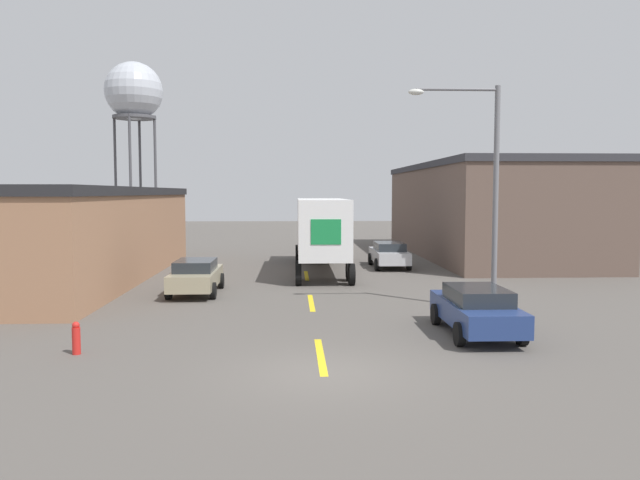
{
  "coord_description": "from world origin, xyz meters",
  "views": [
    {
      "loc": [
        -0.75,
        -14.63,
        4.33
      ],
      "look_at": [
        0.38,
        10.46,
        2.41
      ],
      "focal_mm": 35.0,
      "sensor_mm": 36.0,
      "label": 1
    }
  ],
  "objects_px": {
    "water_tower": "(134,93)",
    "street_lamp": "(484,179)",
    "semi_truck": "(321,228)",
    "parked_car_right_far": "(389,254)",
    "parked_car_right_near": "(476,309)",
    "parked_car_left_far": "(196,275)",
    "fire_hydrant": "(76,338)"
  },
  "relations": [
    {
      "from": "street_lamp",
      "to": "fire_hydrant",
      "type": "height_order",
      "value": "street_lamp"
    },
    {
      "from": "parked_car_left_far",
      "to": "water_tower",
      "type": "xyz_separation_m",
      "value": [
        -12.36,
        40.17,
        13.92
      ]
    },
    {
      "from": "parked_car_right_near",
      "to": "street_lamp",
      "type": "distance_m",
      "value": 5.79
    },
    {
      "from": "parked_car_left_far",
      "to": "parked_car_right_near",
      "type": "bearing_deg",
      "value": -39.93
    },
    {
      "from": "parked_car_right_near",
      "to": "street_lamp",
      "type": "relative_size",
      "value": 0.57
    },
    {
      "from": "parked_car_right_far",
      "to": "fire_hydrant",
      "type": "distance_m",
      "value": 22.11
    },
    {
      "from": "semi_truck",
      "to": "parked_car_right_near",
      "type": "height_order",
      "value": "semi_truck"
    },
    {
      "from": "parked_car_right_near",
      "to": "parked_car_right_far",
      "type": "relative_size",
      "value": 1.0
    },
    {
      "from": "semi_truck",
      "to": "parked_car_right_far",
      "type": "height_order",
      "value": "semi_truck"
    },
    {
      "from": "water_tower",
      "to": "street_lamp",
      "type": "distance_m",
      "value": 51.19
    },
    {
      "from": "street_lamp",
      "to": "fire_hydrant",
      "type": "bearing_deg",
      "value": -155.77
    },
    {
      "from": "parked_car_left_far",
      "to": "street_lamp",
      "type": "xyz_separation_m",
      "value": [
        11.12,
        -4.22,
        4.03
      ]
    },
    {
      "from": "fire_hydrant",
      "to": "water_tower",
      "type": "bearing_deg",
      "value": 102.04
    },
    {
      "from": "water_tower",
      "to": "street_lamp",
      "type": "bearing_deg",
      "value": -62.12
    },
    {
      "from": "semi_truck",
      "to": "parked_car_left_far",
      "type": "bearing_deg",
      "value": -126.6
    },
    {
      "from": "semi_truck",
      "to": "fire_hydrant",
      "type": "height_order",
      "value": "semi_truck"
    },
    {
      "from": "parked_car_right_near",
      "to": "fire_hydrant",
      "type": "xyz_separation_m",
      "value": [
        -11.4,
        -1.84,
        -0.35
      ]
    },
    {
      "from": "parked_car_right_near",
      "to": "parked_car_right_far",
      "type": "xyz_separation_m",
      "value": [
        0.0,
        17.1,
        0.0
      ]
    },
    {
      "from": "semi_truck",
      "to": "parked_car_left_far",
      "type": "height_order",
      "value": "semi_truck"
    },
    {
      "from": "semi_truck",
      "to": "street_lamp",
      "type": "height_order",
      "value": "street_lamp"
    },
    {
      "from": "parked_car_right_near",
      "to": "street_lamp",
      "type": "xyz_separation_m",
      "value": [
        1.4,
        3.92,
        4.03
      ]
    },
    {
      "from": "parked_car_left_far",
      "to": "water_tower",
      "type": "distance_m",
      "value": 44.28
    },
    {
      "from": "parked_car_right_far",
      "to": "water_tower",
      "type": "relative_size",
      "value": 0.26
    },
    {
      "from": "parked_car_right_near",
      "to": "street_lamp",
      "type": "bearing_deg",
      "value": 70.39
    },
    {
      "from": "water_tower",
      "to": "parked_car_right_far",
      "type": "bearing_deg",
      "value": -54.71
    },
    {
      "from": "semi_truck",
      "to": "street_lamp",
      "type": "distance_m",
      "value": 13.2
    },
    {
      "from": "semi_truck",
      "to": "parked_car_right_far",
      "type": "bearing_deg",
      "value": 19.52
    },
    {
      "from": "street_lamp",
      "to": "fire_hydrant",
      "type": "xyz_separation_m",
      "value": [
        -12.79,
        -5.76,
        -4.37
      ]
    },
    {
      "from": "parked_car_right_far",
      "to": "fire_hydrant",
      "type": "bearing_deg",
      "value": -121.04
    },
    {
      "from": "fire_hydrant",
      "to": "semi_truck",
      "type": "bearing_deg",
      "value": 67.24
    },
    {
      "from": "water_tower",
      "to": "fire_hydrant",
      "type": "distance_m",
      "value": 53.22
    },
    {
      "from": "semi_truck",
      "to": "street_lamp",
      "type": "xyz_separation_m",
      "value": [
        5.44,
        -11.78,
        2.43
      ]
    }
  ]
}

